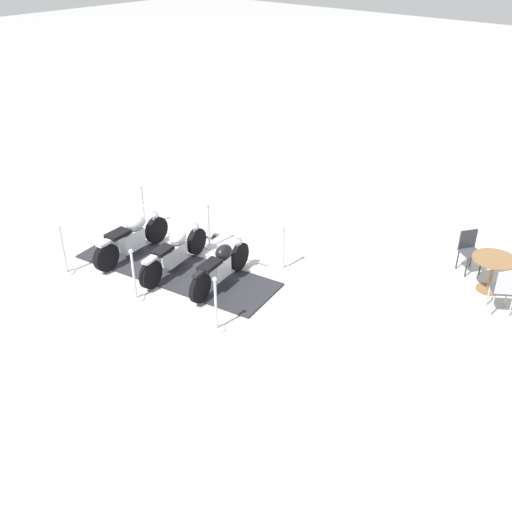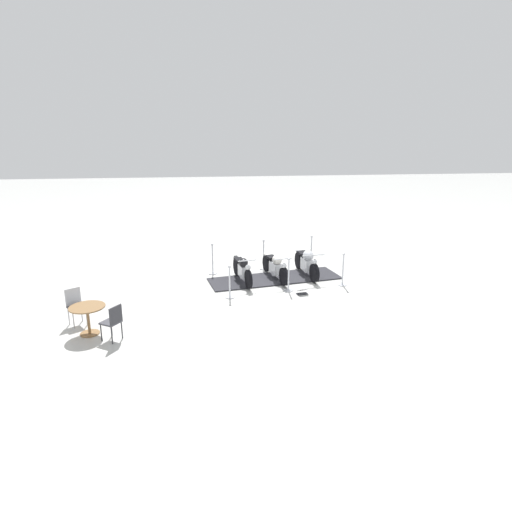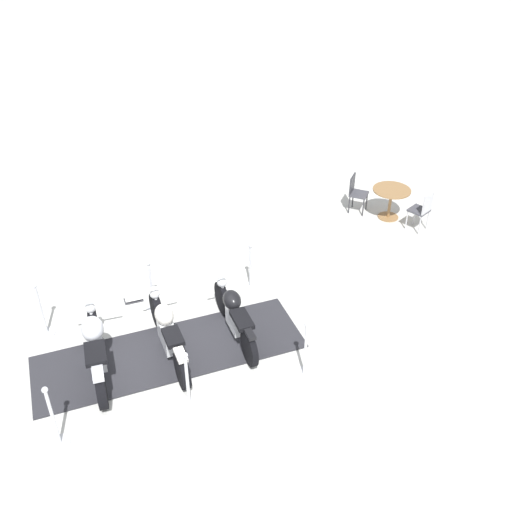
{
  "view_description": "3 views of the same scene",
  "coord_description": "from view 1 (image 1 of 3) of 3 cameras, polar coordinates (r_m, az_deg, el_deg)",
  "views": [
    {
      "loc": [
        8.33,
        -7.12,
        6.52
      ],
      "look_at": [
        2.0,
        0.32,
        0.97
      ],
      "focal_mm": 41.12,
      "sensor_mm": 36.0,
      "label": 1
    },
    {
      "loc": [
        2.67,
        14.11,
        4.81
      ],
      "look_at": [
        0.81,
        1.02,
        1.15
      ],
      "focal_mm": 30.36,
      "sensor_mm": 36.0,
      "label": 2
    },
    {
      "loc": [
        0.0,
        -7.48,
        6.98
      ],
      "look_at": [
        1.78,
        1.35,
        0.88
      ],
      "focal_mm": 40.89,
      "sensor_mm": 36.0,
      "label": 3
    }
  ],
  "objects": [
    {
      "name": "ground_plane",
      "position": [
        12.75,
        -7.81,
        -1.42
      ],
      "size": [
        80.0,
        80.0,
        0.0
      ],
      "primitive_type": "plane",
      "color": "silver"
    },
    {
      "name": "display_platform",
      "position": [
        12.74,
        -7.81,
        -1.35
      ],
      "size": [
        4.73,
        2.13,
        0.04
      ],
      "primitive_type": "cube",
      "rotation": [
        0.0,
        0.0,
        -2.98
      ],
      "color": "#28282D",
      "rests_on": "ground_plane"
    },
    {
      "name": "motorcycle_black",
      "position": [
        11.9,
        -3.39,
        -0.85
      ],
      "size": [
        0.64,
        2.04,
        0.91
      ],
      "rotation": [
        0.0,
        0.0,
        -4.54
      ],
      "color": "black",
      "rests_on": "display_platform"
    },
    {
      "name": "motorcycle_cream",
      "position": [
        12.54,
        -7.86,
        0.5
      ],
      "size": [
        0.74,
        2.22,
        0.89
      ],
      "rotation": [
        0.0,
        0.0,
        -4.52
      ],
      "color": "black",
      "rests_on": "display_platform"
    },
    {
      "name": "motorcycle_chrome",
      "position": [
        13.22,
        -11.9,
        1.93
      ],
      "size": [
        0.79,
        2.18,
        0.93
      ],
      "rotation": [
        0.0,
        0.0,
        -4.61
      ],
      "color": "black",
      "rests_on": "display_platform"
    },
    {
      "name": "stanchion_right_rear",
      "position": [
        14.55,
        -10.87,
        4.13
      ],
      "size": [
        0.31,
        0.31,
        1.11
      ],
      "color": "silver",
      "rests_on": "ground_plane"
    },
    {
      "name": "stanchion_right_front",
      "position": [
        12.54,
        2.67,
        0.14
      ],
      "size": [
        0.3,
        0.3,
        1.03
      ],
      "color": "silver",
      "rests_on": "ground_plane"
    },
    {
      "name": "stanchion_left_mid",
      "position": [
        11.75,
        -11.73,
        -2.57
      ],
      "size": [
        0.32,
        0.32,
        1.13
      ],
      "color": "silver",
      "rests_on": "ground_plane"
    },
    {
      "name": "stanchion_left_rear",
      "position": [
        13.0,
        -18.14,
        -0.03
      ],
      "size": [
        0.3,
        0.3,
        1.15
      ],
      "color": "silver",
      "rests_on": "ground_plane"
    },
    {
      "name": "stanchion_left_front",
      "position": [
        10.71,
        -3.9,
        -5.54
      ],
      "size": [
        0.33,
        0.33,
        1.13
      ],
      "color": "silver",
      "rests_on": "ground_plane"
    },
    {
      "name": "stanchion_right_mid",
      "position": [
        13.43,
        -4.6,
        2.43
      ],
      "size": [
        0.28,
        0.28,
        1.1
      ],
      "color": "silver",
      "rests_on": "ground_plane"
    },
    {
      "name": "info_placard",
      "position": [
        14.03,
        -4.65,
        2.14
      ],
      "size": [
        0.38,
        0.28,
        0.2
      ],
      "rotation": [
        0.0,
        0.0,
        0.16
      ],
      "color": "#333338",
      "rests_on": "ground_plane"
    },
    {
      "name": "cafe_table",
      "position": [
        12.62,
        22.09,
        -0.91
      ],
      "size": [
        0.88,
        0.88,
        0.74
      ],
      "color": "olive",
      "rests_on": "ground_plane"
    },
    {
      "name": "cafe_chair_near_table",
      "position": [
        13.2,
        20.05,
        0.69
      ],
      "size": [
        0.56,
        0.56,
        0.91
      ],
      "rotation": [
        0.0,
        0.0,
        -0.6
      ],
      "color": "#2D2D33",
      "rests_on": "ground_plane"
    },
    {
      "name": "cafe_chair_across_table",
      "position": [
        11.94,
        22.99,
        -2.93
      ],
      "size": [
        0.56,
        0.56,
        0.97
      ],
      "rotation": [
        0.0,
        0.0,
        2.17
      ],
      "color": "#B7B7BC",
      "rests_on": "ground_plane"
    }
  ]
}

